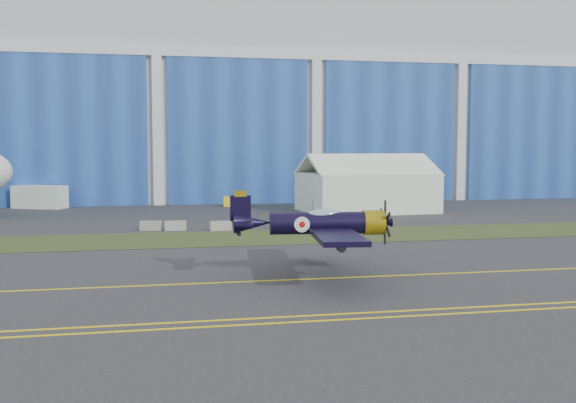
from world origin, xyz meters
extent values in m
plane|color=#323336|center=(0.00, 0.00, 0.00)|extent=(260.00, 260.00, 0.00)
cube|color=#475128|center=(0.00, 14.00, 0.02)|extent=(260.00, 10.00, 0.02)
cube|color=silver|center=(0.00, 72.00, 15.00)|extent=(220.00, 45.00, 30.00)
cube|color=#244798|center=(0.00, 49.20, 10.00)|extent=(220.00, 0.60, 20.00)
cube|color=silver|center=(0.00, 49.15, 20.60)|extent=(220.00, 0.70, 1.20)
cube|color=yellow|center=(0.00, -5.00, 0.01)|extent=(200.00, 0.20, 0.02)
cube|color=yellow|center=(0.00, -14.50, 0.01)|extent=(80.00, 0.20, 0.02)
cube|color=yellow|center=(0.00, -13.50, 0.01)|extent=(80.00, 0.20, 0.02)
cube|color=silver|center=(-15.03, 47.43, 1.45)|extent=(7.20, 5.23, 2.90)
cube|color=yellow|center=(9.52, 45.26, 0.65)|extent=(2.32, 1.55, 1.30)
cube|color=gray|center=(-1.09, 20.85, 0.45)|extent=(2.07, 0.88, 0.90)
cube|color=#96A092|center=(1.19, 20.40, 0.45)|extent=(2.01, 0.63, 0.90)
cube|color=#9F9891|center=(5.34, 19.39, 0.45)|extent=(2.06, 0.88, 0.90)
camera|label=1|loc=(-1.06, -43.44, 7.83)|focal=42.00mm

